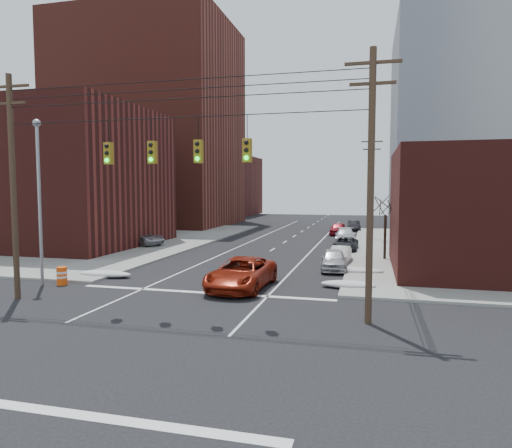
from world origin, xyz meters
The scene contains 28 objects.
ground centered at (0.00, 0.00, 0.00)m, with size 160.00×160.00×0.00m, color black.
sidewalk_nw centered at (-27.00, 27.00, 0.07)m, with size 40.00×40.00×0.15m, color gray.
building_brick_tall centered at (-24.00, 48.00, 15.00)m, with size 24.00×20.00×30.00m, color maroon.
building_brick_near centered at (-22.00, 22.00, 6.50)m, with size 20.00×16.00×13.00m, color #4F1B17.
building_brick_far centered at (-26.00, 74.00, 6.00)m, with size 22.00×18.00×12.00m, color #4F1B17.
building_office centered at (22.00, 44.00, 12.50)m, with size 22.00×20.00×25.00m, color gray.
building_glass centered at (24.00, 70.00, 11.00)m, with size 20.00×18.00×22.00m, color gray.
utility_pole_left centered at (-8.50, 3.00, 5.78)m, with size 2.20×0.28×11.00m.
utility_pole_right centered at (8.50, 3.00, 5.78)m, with size 2.20×0.28×11.00m.
utility_pole_far centered at (8.50, 34.00, 5.78)m, with size 2.20×0.28×11.00m.
traffic_signals centered at (0.10, 2.97, 7.17)m, with size 17.00×0.42×2.02m.
street_light centered at (-9.50, 6.00, 5.54)m, with size 0.44×0.44×9.32m.
bare_tree centered at (9.59, 20.00, 2.32)m, with size 2.09×2.20×4.93m.
snow_nw centered at (-7.40, 9.00, 0.21)m, with size 3.50×1.08×0.42m, color silver.
snow_ne centered at (7.40, 9.50, 0.21)m, with size 3.00×1.08×0.42m, color silver.
snow_east_far centered at (7.40, 14.00, 0.21)m, with size 4.00×1.08×0.42m, color silver.
red_pickup centered at (1.70, 8.00, 0.84)m, with size 2.79×6.05×1.68m, color maroon.
parked_car_a centered at (6.16, 14.92, 0.72)m, with size 1.70×4.21×1.44m, color silver.
parked_car_b centered at (6.40, 17.90, 0.62)m, with size 1.31×3.74×1.23m, color silver.
parked_car_c centered at (6.40, 24.56, 0.62)m, with size 2.04×4.43×1.23m, color black.
parked_car_d centered at (6.07, 30.81, 0.72)m, with size 2.02×4.97×1.44m, color silver.
parked_car_e centered at (4.80, 38.66, 0.72)m, with size 1.71×4.25×1.45m, color maroon.
parked_car_f centered at (6.40, 44.93, 0.65)m, with size 1.38×3.95×1.30m, color black.
lot_car_a centered at (-14.46, 18.75, 0.78)m, with size 1.33×3.81×1.26m, color white.
lot_car_b centered at (-12.64, 23.19, 0.85)m, with size 2.31×5.00×1.39m, color #ADADB2.
lot_car_c centered at (-16.38, 24.18, 0.89)m, with size 2.08×5.11×1.48m, color black.
lot_car_d centered at (-19.83, 28.26, 0.83)m, with size 1.61×4.01×1.37m, color #BBBABF.
construction_barrel centered at (-8.50, 6.38, 0.53)m, with size 0.67×0.67×1.03m.
Camera 1 is at (8.54, -15.79, 5.50)m, focal length 32.00 mm.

